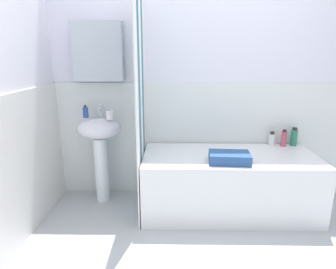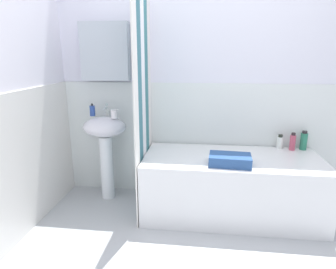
# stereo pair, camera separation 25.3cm
# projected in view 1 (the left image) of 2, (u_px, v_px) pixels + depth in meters

# --- Properties ---
(wall_back_tiled) EXTENTS (3.60, 0.18, 2.40)m
(wall_back_tiled) POSITION_uv_depth(u_px,v_px,m) (199.00, 88.00, 3.00)
(wall_back_tiled) COLOR white
(wall_back_tiled) RESTS_ON ground_plane
(wall_left_tiled) EXTENTS (0.07, 1.81, 2.40)m
(wall_left_tiled) POSITION_uv_depth(u_px,v_px,m) (4.00, 105.00, 2.14)
(wall_left_tiled) COLOR white
(wall_left_tiled) RESTS_ON ground_plane
(sink) EXTENTS (0.44, 0.34, 0.87)m
(sink) POSITION_uv_depth(u_px,v_px,m) (100.00, 141.00, 2.92)
(sink) COLOR white
(sink) RESTS_ON ground_plane
(faucet) EXTENTS (0.03, 0.12, 0.12)m
(faucet) POSITION_uv_depth(u_px,v_px,m) (100.00, 111.00, 2.92)
(faucet) COLOR silver
(faucet) RESTS_ON sink
(soap_dispenser) EXTENTS (0.05, 0.05, 0.13)m
(soap_dispenser) POSITION_uv_depth(u_px,v_px,m) (86.00, 112.00, 2.89)
(soap_dispenser) COLOR #2C4A9A
(soap_dispenser) RESTS_ON sink
(toothbrush_cup) EXTENTS (0.07, 0.07, 0.08)m
(toothbrush_cup) POSITION_uv_depth(u_px,v_px,m) (110.00, 115.00, 2.81)
(toothbrush_cup) COLOR white
(toothbrush_cup) RESTS_ON sink
(bathtub) EXTENTS (1.62, 0.74, 0.57)m
(bathtub) POSITION_uv_depth(u_px,v_px,m) (228.00, 183.00, 2.82)
(bathtub) COLOR white
(bathtub) RESTS_ON ground_plane
(shower_curtain) EXTENTS (0.01, 0.74, 2.00)m
(shower_curtain) POSITION_uv_depth(u_px,v_px,m) (141.00, 109.00, 2.64)
(shower_curtain) COLOR white
(shower_curtain) RESTS_ON ground_plane
(lotion_bottle) EXTENTS (0.07, 0.07, 0.19)m
(lotion_bottle) POSITION_uv_depth(u_px,v_px,m) (294.00, 137.00, 3.01)
(lotion_bottle) COLOR #2A7D5E
(lotion_bottle) RESTS_ON bathtub
(shampoo_bottle) EXTENTS (0.06, 0.06, 0.18)m
(shampoo_bottle) POSITION_uv_depth(u_px,v_px,m) (284.00, 138.00, 2.99)
(shampoo_bottle) COLOR #C34D67
(shampoo_bottle) RESTS_ON bathtub
(body_wash_bottle) EXTENTS (0.06, 0.06, 0.14)m
(body_wash_bottle) POSITION_uv_depth(u_px,v_px,m) (272.00, 139.00, 3.02)
(body_wash_bottle) COLOR white
(body_wash_bottle) RESTS_ON bathtub
(towel_folded) EXTENTS (0.36, 0.24, 0.09)m
(towel_folded) POSITION_uv_depth(u_px,v_px,m) (229.00, 158.00, 2.54)
(towel_folded) COLOR #2E528C
(towel_folded) RESTS_ON bathtub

